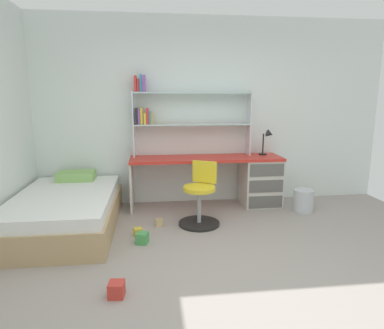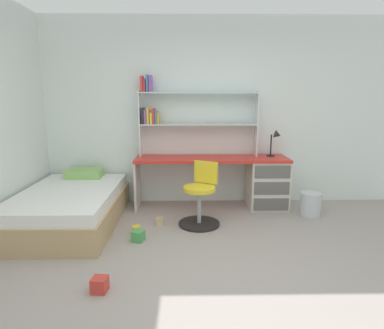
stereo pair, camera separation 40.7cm
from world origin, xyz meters
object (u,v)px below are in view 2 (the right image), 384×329
(toy_block_green_0, at_px, (138,236))
(toy_block_natural_1, at_px, (160,221))
(bookshelf_hutch, at_px, (182,111))
(toy_block_yellow_3, at_px, (136,230))
(toy_block_red_2, at_px, (100,285))
(desk, at_px, (252,179))
(swivel_chair, at_px, (200,201))
(waste_bin, at_px, (310,204))
(bed_platform, at_px, (70,207))
(desk_lamp, at_px, (276,139))

(toy_block_green_0, xyz_separation_m, toy_block_natural_1, (0.20, 0.50, -0.02))
(bookshelf_hutch, height_order, toy_block_yellow_3, bookshelf_hutch)
(toy_block_natural_1, relative_size, toy_block_red_2, 0.71)
(toy_block_green_0, bearing_deg, toy_block_red_2, -100.31)
(bookshelf_hutch, bearing_deg, desk, -8.76)
(swivel_chair, bearing_deg, waste_bin, 11.52)
(swivel_chair, height_order, toy_block_yellow_3, swivel_chair)
(desk, xyz_separation_m, toy_block_red_2, (-1.68, -2.17, -0.36))
(swivel_chair, distance_m, toy_block_natural_1, 0.58)
(bed_platform, xyz_separation_m, waste_bin, (3.17, 0.28, -0.07))
(desk_lamp, bearing_deg, toy_block_yellow_3, -151.02)
(desk_lamp, xyz_separation_m, toy_block_yellow_3, (-1.89, -1.05, -0.95))
(swivel_chair, height_order, toy_block_green_0, swivel_chair)
(toy_block_red_2, bearing_deg, toy_block_green_0, 79.69)
(bed_platform, height_order, toy_block_green_0, bed_platform)
(desk, bearing_deg, toy_block_green_0, -141.67)
(desk, bearing_deg, toy_block_natural_1, -152.17)
(toy_block_green_0, bearing_deg, desk, 38.33)
(desk, relative_size, bookshelf_hutch, 1.28)
(swivel_chair, xyz_separation_m, toy_block_yellow_3, (-0.77, -0.29, -0.26))
(desk_lamp, relative_size, waste_bin, 1.23)
(desk, distance_m, toy_block_yellow_3, 1.87)
(bed_platform, bearing_deg, bookshelf_hutch, 29.70)
(bookshelf_hutch, distance_m, toy_block_green_0, 1.95)
(desk_lamp, height_order, toy_block_natural_1, desk_lamp)
(desk_lamp, bearing_deg, swivel_chair, -146.09)
(desk_lamp, distance_m, toy_block_green_0, 2.42)
(toy_block_red_2, bearing_deg, swivel_chair, 58.97)
(desk_lamp, bearing_deg, waste_bin, -48.29)
(toy_block_natural_1, bearing_deg, toy_block_red_2, -104.34)
(bookshelf_hutch, bearing_deg, toy_block_red_2, -105.80)
(desk, height_order, toy_block_natural_1, desk)
(desk_lamp, distance_m, bed_platform, 2.97)
(desk, height_order, toy_block_green_0, desk)
(toy_block_green_0, bearing_deg, bookshelf_hutch, 70.34)
(desk, height_order, toy_block_yellow_3, desk)
(toy_block_natural_1, bearing_deg, waste_bin, 8.78)
(desk, xyz_separation_m, bookshelf_hutch, (-1.02, 0.16, 0.98))
(desk_lamp, distance_m, waste_bin, 1.03)
(toy_block_natural_1, bearing_deg, desk_lamp, 24.86)
(desk, bearing_deg, swivel_chair, -138.93)
(desk_lamp, height_order, waste_bin, desk_lamp)
(bookshelf_hutch, bearing_deg, toy_block_green_0, -109.66)
(desk_lamp, bearing_deg, bookshelf_hutch, 176.53)
(bed_platform, distance_m, waste_bin, 3.18)
(bookshelf_hutch, height_order, toy_block_natural_1, bookshelf_hutch)
(toy_block_natural_1, distance_m, toy_block_red_2, 1.53)
(toy_block_green_0, xyz_separation_m, toy_block_yellow_3, (-0.05, 0.21, -0.01))
(bed_platform, distance_m, toy_block_natural_1, 1.15)
(toy_block_red_2, bearing_deg, toy_block_natural_1, 75.66)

